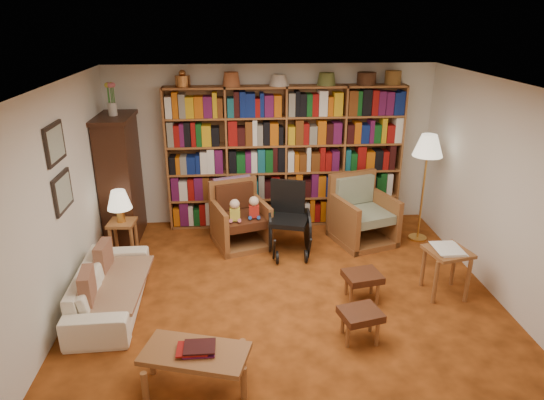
{
  "coord_description": "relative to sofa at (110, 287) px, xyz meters",
  "views": [
    {
      "loc": [
        -0.56,
        -4.87,
        3.19
      ],
      "look_at": [
        -0.14,
        0.6,
        1.07
      ],
      "focal_mm": 32.0,
      "sensor_mm": 36.0,
      "label": 1
    }
  ],
  "objects": [
    {
      "name": "side_table_papers",
      "position": [
        3.95,
        -0.03,
        0.23
      ],
      "size": [
        0.55,
        0.55,
        0.62
      ],
      "color": "brown",
      "rests_on": "floor"
    },
    {
      "name": "floor",
      "position": [
        2.05,
        -0.09,
        -0.25
      ],
      "size": [
        5.0,
        5.0,
        0.0
      ],
      "primitive_type": "plane",
      "color": "#B0531B",
      "rests_on": "ground"
    },
    {
      "name": "armchair_sage",
      "position": [
        3.34,
        1.58,
        0.13
      ],
      "size": [
        1.04,
        1.04,
        0.98
      ],
      "color": "brown",
      "rests_on": "floor"
    },
    {
      "name": "bookshelf",
      "position": [
        2.25,
        2.24,
        0.92
      ],
      "size": [
        3.6,
        0.3,
        2.42
      ],
      "color": "brown",
      "rests_on": "floor"
    },
    {
      "name": "footstool_a",
      "position": [
        2.93,
        -0.09,
        0.04
      ],
      "size": [
        0.47,
        0.42,
        0.35
      ],
      "color": "#4C2214",
      "rests_on": "floor"
    },
    {
      "name": "armchair_leather",
      "position": [
        1.53,
        1.6,
        0.13
      ],
      "size": [
        0.96,
        0.97,
        0.93
      ],
      "color": "brown",
      "rests_on": "floor"
    },
    {
      "name": "sofa",
      "position": [
        0.0,
        0.0,
        0.0
      ],
      "size": [
        1.72,
        0.72,
        0.5
      ],
      "primitive_type": "imported",
      "rotation": [
        0.0,
        0.0,
        1.6
      ],
      "color": "white",
      "rests_on": "floor"
    },
    {
      "name": "wall_right",
      "position": [
        4.55,
        -0.09,
        1.0
      ],
      "size": [
        0.0,
        5.0,
        5.0
      ],
      "primitive_type": "plane",
      "rotation": [
        1.57,
        0.0,
        -1.57
      ],
      "color": "silver",
      "rests_on": "floor"
    },
    {
      "name": "side_table_lamp",
      "position": [
        -0.1,
        1.26,
        0.13
      ],
      "size": [
        0.38,
        0.38,
        0.53
      ],
      "color": "brown",
      "rests_on": "floor"
    },
    {
      "name": "coffee_table",
      "position": [
        1.08,
        -1.38,
        0.08
      ],
      "size": [
        1.04,
        0.71,
        0.43
      ],
      "color": "brown",
      "rests_on": "floor"
    },
    {
      "name": "wheelchair",
      "position": [
        2.21,
        1.29,
        0.21
      ],
      "size": [
        0.61,
        0.81,
        1.01
      ],
      "color": "black",
      "rests_on": "floor"
    },
    {
      "name": "sofa_throw",
      "position": [
        0.05,
        -0.0,
        0.05
      ],
      "size": [
        0.72,
        1.3,
        0.04
      ],
      "primitive_type": "cube",
      "rotation": [
        0.0,
        0.0,
        -0.02
      ],
      "color": "#C3B98E",
      "rests_on": "sofa"
    },
    {
      "name": "footstool_b",
      "position": [
        2.72,
        -0.82,
        0.03
      ],
      "size": [
        0.47,
        0.43,
        0.34
      ],
      "color": "#4C2214",
      "rests_on": "floor"
    },
    {
      "name": "curio_cabinet",
      "position": [
        -0.2,
        1.91,
        0.7
      ],
      "size": [
        0.5,
        0.95,
        2.4
      ],
      "color": "#33180D",
      "rests_on": "floor"
    },
    {
      "name": "framed_pictures",
      "position": [
        -0.43,
        0.21,
        1.38
      ],
      "size": [
        0.03,
        0.52,
        0.97
      ],
      "color": "black",
      "rests_on": "wall_left"
    },
    {
      "name": "cushion_left",
      "position": [
        -0.13,
        0.35,
        0.2
      ],
      "size": [
        0.14,
        0.38,
        0.37
      ],
      "primitive_type": "cube",
      "rotation": [
        0.0,
        0.0,
        -0.06
      ],
      "color": "maroon",
      "rests_on": "sofa"
    },
    {
      "name": "wall_left",
      "position": [
        -0.45,
        -0.09,
        1.0
      ],
      "size": [
        0.0,
        5.0,
        5.0
      ],
      "primitive_type": "plane",
      "rotation": [
        1.57,
        0.0,
        1.57
      ],
      "color": "silver",
      "rests_on": "floor"
    },
    {
      "name": "table_lamp",
      "position": [
        -0.1,
        1.26,
        0.59
      ],
      "size": [
        0.33,
        0.33,
        0.45
      ],
      "color": "gold",
      "rests_on": "side_table_lamp"
    },
    {
      "name": "floor_lamp",
      "position": [
        4.2,
        1.5,
        1.14
      ],
      "size": [
        0.43,
        0.43,
        1.61
      ],
      "color": "gold",
      "rests_on": "floor"
    },
    {
      "name": "cushion_right",
      "position": [
        -0.13,
        -0.35,
        0.2
      ],
      "size": [
        0.16,
        0.39,
        0.38
      ],
      "primitive_type": "cube",
      "rotation": [
        0.0,
        0.0,
        0.12
      ],
      "color": "maroon",
      "rests_on": "sofa"
    },
    {
      "name": "ceiling",
      "position": [
        2.05,
        -0.09,
        2.25
      ],
      "size": [
        5.0,
        5.0,
        0.0
      ],
      "primitive_type": "plane",
      "rotation": [
        3.14,
        0.0,
        0.0
      ],
      "color": "white",
      "rests_on": "wall_back"
    },
    {
      "name": "wall_front",
      "position": [
        2.05,
        -2.59,
        1.0
      ],
      "size": [
        5.0,
        0.0,
        5.0
      ],
      "primitive_type": "plane",
      "rotation": [
        -1.57,
        0.0,
        0.0
      ],
      "color": "silver",
      "rests_on": "floor"
    },
    {
      "name": "wall_back",
      "position": [
        2.05,
        2.41,
        1.0
      ],
      "size": [
        5.0,
        0.0,
        5.0
      ],
      "primitive_type": "plane",
      "rotation": [
        1.57,
        0.0,
        0.0
      ],
      "color": "silver",
      "rests_on": "floor"
    }
  ]
}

